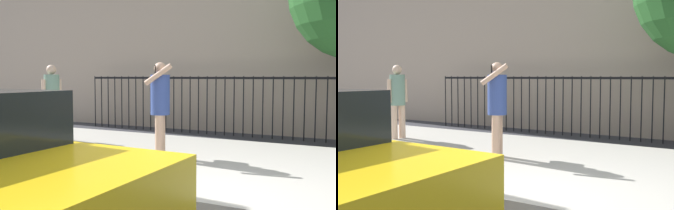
{
  "view_description": "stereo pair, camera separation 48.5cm",
  "coord_description": "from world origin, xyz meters",
  "views": [
    {
      "loc": [
        1.73,
        -4.02,
        1.58
      ],
      "look_at": [
        -1.49,
        2.24,
        1.07
      ],
      "focal_mm": 41.41,
      "sensor_mm": 36.0,
      "label": 1
    },
    {
      "loc": [
        2.15,
        -3.79,
        1.58
      ],
      "look_at": [
        -1.49,
        2.24,
        1.07
      ],
      "focal_mm": 41.41,
      "sensor_mm": 36.0,
      "label": 2
    }
  ],
  "objects": [
    {
      "name": "sidewalk",
      "position": [
        0.0,
        2.2,
        0.07
      ],
      "size": [
        28.0,
        4.4,
        0.15
      ],
      "primitive_type": "cube",
      "color": "#B2ADA3",
      "rests_on": "ground"
    },
    {
      "name": "iron_fence",
      "position": [
        0.0,
        5.9,
        1.02
      ],
      "size": [
        12.03,
        0.04,
        1.6
      ],
      "color": "black",
      "rests_on": "ground"
    },
    {
      "name": "pedestrian_on_phone",
      "position": [
        -1.5,
        1.96,
        1.13
      ],
      "size": [
        0.53,
        0.72,
        1.69
      ],
      "color": "tan",
      "rests_on": "sidewalk"
    },
    {
      "name": "pedestrian_walking",
      "position": [
        -4.62,
        2.57,
        1.12
      ],
      "size": [
        0.42,
        0.47,
        1.7
      ],
      "color": "beige",
      "rests_on": "sidewalk"
    }
  ]
}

